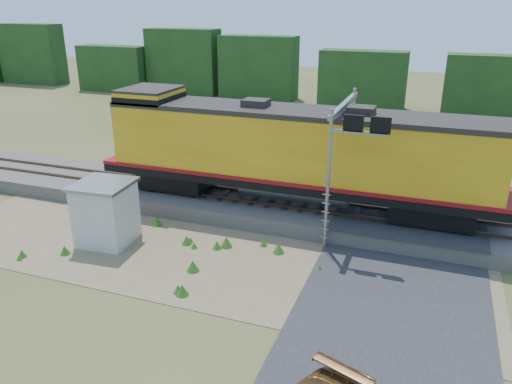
% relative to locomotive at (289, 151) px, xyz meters
% --- Properties ---
extents(ground, '(140.00, 140.00, 0.00)m').
position_rel_locomotive_xyz_m(ground, '(-0.87, -6.00, -3.63)').
color(ground, '#475123').
rests_on(ground, ground).
extents(ballast, '(70.00, 5.00, 0.80)m').
position_rel_locomotive_xyz_m(ballast, '(-0.87, -0.00, -3.23)').
color(ballast, slate).
rests_on(ballast, ground).
extents(rails, '(70.00, 1.54, 0.16)m').
position_rel_locomotive_xyz_m(rails, '(-0.87, -0.00, -2.75)').
color(rails, brown).
rests_on(rails, ballast).
extents(dirt_shoulder, '(26.00, 8.00, 0.03)m').
position_rel_locomotive_xyz_m(dirt_shoulder, '(-2.87, -5.50, -3.62)').
color(dirt_shoulder, '#8C7754').
rests_on(dirt_shoulder, ground).
extents(road, '(7.00, 66.00, 0.86)m').
position_rel_locomotive_xyz_m(road, '(6.13, -5.26, -3.54)').
color(road, '#38383A').
rests_on(road, ground).
extents(tree_line_north, '(130.00, 3.00, 6.50)m').
position_rel_locomotive_xyz_m(tree_line_north, '(-0.87, 32.00, -0.56)').
color(tree_line_north, '#1C3D16').
rests_on(tree_line_north, ground).
extents(weed_clumps, '(15.00, 6.20, 0.56)m').
position_rel_locomotive_xyz_m(weed_clumps, '(-4.37, -5.90, -3.63)').
color(weed_clumps, '#30641C').
rests_on(weed_clumps, ground).
extents(locomotive, '(20.99, 3.20, 5.42)m').
position_rel_locomotive_xyz_m(locomotive, '(0.00, 0.00, 0.00)').
color(locomotive, black).
rests_on(locomotive, rails).
extents(shed, '(2.69, 2.69, 2.98)m').
position_rel_locomotive_xyz_m(shed, '(-7.15, -5.72, -2.13)').
color(shed, silver).
rests_on(shed, ground).
extents(signal_gantry, '(2.58, 6.20, 6.51)m').
position_rel_locomotive_xyz_m(signal_gantry, '(2.96, -0.65, 1.29)').
color(signal_gantry, gray).
rests_on(signal_gantry, ground).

